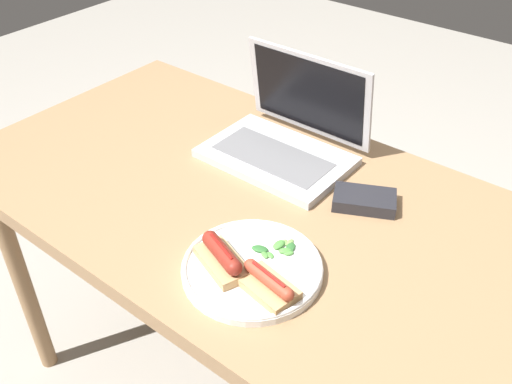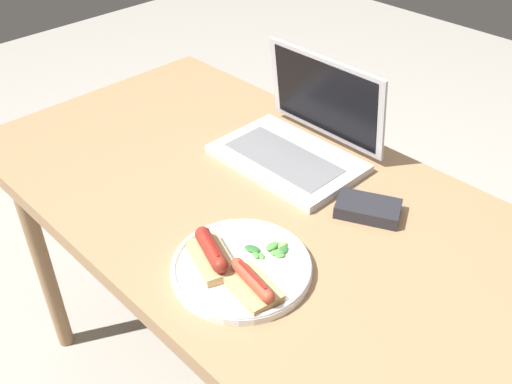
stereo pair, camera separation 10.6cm
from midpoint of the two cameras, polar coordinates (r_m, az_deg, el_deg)
The scene contains 7 objects.
desk at distance 1.17m, azimuth -1.44°, elevation -3.92°, with size 1.35×0.68×0.72m.
laptop at distance 1.25m, azimuth 0.54°, elevation 5.28°, with size 0.31×0.24×0.21m.
plate at distance 0.98m, azimuth -3.50°, elevation -7.71°, with size 0.24×0.24×0.02m.
sausage_toast_left at distance 0.96m, azimuth -6.58°, elevation -6.65°, with size 0.12×0.09×0.05m.
sausage_toast_middle at distance 0.92m, azimuth -2.07°, elevation -9.34°, with size 0.11×0.08×0.04m.
salad_pile at distance 1.00m, azimuth -0.85°, elevation -5.76°, with size 0.07×0.07×0.01m.
external_drive at distance 1.12m, azimuth 8.17°, elevation -0.91°, with size 0.14×0.12×0.03m.
Camera 1 is at (0.53, -0.71, 1.42)m, focal length 40.00 mm.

